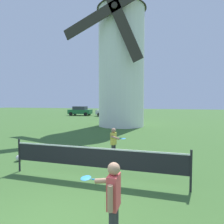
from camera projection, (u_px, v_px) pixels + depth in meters
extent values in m
cylinder|color=white|center=(121.00, 69.00, 17.84)|extent=(4.34, 4.34, 11.02)
cylinder|color=#28231E|center=(115.00, 7.00, 15.26)|extent=(0.50, 0.60, 0.50)
cube|color=#332D28|center=(115.00, 6.00, 15.12)|extent=(9.31, 0.12, 4.75)
cube|color=#332D28|center=(115.00, 6.00, 15.12)|extent=(4.75, 0.12, 9.31)
cylinder|color=black|center=(19.00, 155.00, 6.22)|extent=(0.06, 0.06, 1.10)
cylinder|color=black|center=(191.00, 171.00, 4.81)|extent=(0.06, 0.06, 1.10)
cube|color=black|center=(94.00, 158.00, 5.51)|extent=(5.30, 0.01, 0.55)
cube|color=white|center=(94.00, 148.00, 5.49)|extent=(5.30, 0.02, 0.04)
cylinder|color=#333338|center=(115.00, 223.00, 3.11)|extent=(0.12, 0.12, 0.62)
cube|color=#DB4C4C|center=(114.00, 191.00, 3.01)|extent=(0.17, 0.30, 0.55)
sphere|color=tan|center=(114.00, 169.00, 2.99)|extent=(0.21, 0.21, 0.21)
cylinder|color=tan|center=(110.00, 198.00, 2.82)|extent=(0.09, 0.09, 0.41)
cylinder|color=tan|center=(106.00, 181.00, 3.22)|extent=(0.42, 0.10, 0.16)
cylinder|color=#338CCC|center=(97.00, 179.00, 3.27)|extent=(0.22, 0.03, 0.04)
ellipsoid|color=#338CCC|center=(86.00, 178.00, 3.33)|extent=(0.18, 0.24, 0.03)
cylinder|color=#333338|center=(114.00, 151.00, 7.81)|extent=(0.11, 0.11, 0.56)
cylinder|color=#333338|center=(113.00, 152.00, 7.68)|extent=(0.11, 0.11, 0.56)
cube|color=#E5CC4C|center=(114.00, 138.00, 7.72)|extent=(0.22, 0.30, 0.50)
sphere|color=tan|center=(114.00, 130.00, 7.70)|extent=(0.19, 0.19, 0.19)
cylinder|color=tan|center=(116.00, 138.00, 7.87)|extent=(0.08, 0.08, 0.38)
cylinder|color=tan|center=(115.00, 138.00, 7.49)|extent=(0.39, 0.18, 0.14)
cylinder|color=#338CCC|center=(119.00, 138.00, 7.42)|extent=(0.22, 0.08, 0.04)
ellipsoid|color=#338CCC|center=(123.00, 139.00, 7.31)|extent=(0.24, 0.28, 0.03)
sphere|color=silver|center=(19.00, 158.00, 7.34)|extent=(0.25, 0.25, 0.25)
cube|color=#1E6638|center=(80.00, 112.00, 31.99)|extent=(3.98, 1.85, 0.70)
cube|color=#2D333D|center=(80.00, 108.00, 31.95)|extent=(2.25, 1.58, 0.56)
cylinder|color=black|center=(89.00, 113.00, 32.53)|extent=(0.61, 0.20, 0.60)
cylinder|color=black|center=(86.00, 114.00, 30.87)|extent=(0.61, 0.20, 0.60)
cylinder|color=black|center=(75.00, 113.00, 33.13)|extent=(0.61, 0.20, 0.60)
cylinder|color=black|center=(71.00, 114.00, 31.48)|extent=(0.61, 0.20, 0.60)
cube|color=silver|center=(109.00, 112.00, 30.30)|extent=(4.07, 1.83, 0.70)
cube|color=#2D333D|center=(109.00, 108.00, 30.26)|extent=(2.30, 1.57, 0.56)
cylinder|color=black|center=(118.00, 114.00, 30.83)|extent=(0.61, 0.20, 0.60)
cylinder|color=black|center=(116.00, 115.00, 29.18)|extent=(0.61, 0.20, 0.60)
cylinder|color=black|center=(102.00, 114.00, 31.46)|extent=(0.61, 0.20, 0.60)
cylinder|color=black|center=(99.00, 115.00, 29.81)|extent=(0.61, 0.20, 0.60)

